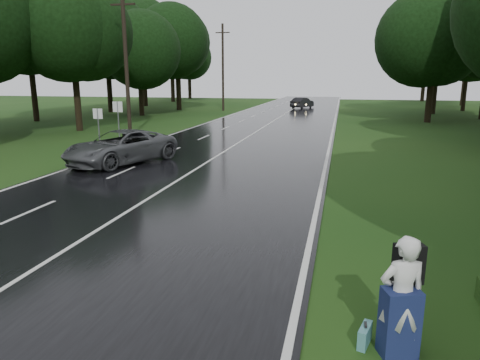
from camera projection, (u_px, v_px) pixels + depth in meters
The scene contains 16 objects.
ground at pixel (78, 244), 11.15m from camera, with size 160.00×160.00×0.00m, color #1F3F12.
road at pixel (245, 139), 30.11m from camera, with size 12.00×140.00×0.04m, color black.
lane_center at pixel (245, 139), 30.11m from camera, with size 0.12×140.00×0.01m, color silver.
grey_car at pixel (121, 147), 21.33m from camera, with size 2.67×5.78×1.61m, color #4A4C4E.
far_car at pixel (302, 103), 60.23m from camera, with size 1.53×4.39×1.45m, color black.
hitchhiker at pixel (402, 301), 6.52m from camera, with size 0.82×0.79×1.94m.
suitcase at pixel (365, 335), 6.92m from camera, with size 0.13×0.46×0.33m, color teal.
utility_pole_mid at pixel (130, 136), 31.69m from camera, with size 1.80×0.28×10.02m, color black, non-canonical shape.
utility_pole_far at pixel (223, 111), 56.16m from camera, with size 1.80×0.28×10.67m, color black, non-canonical shape.
road_sign_a at pixel (100, 151), 25.41m from camera, with size 0.58×0.10×2.43m, color white, non-canonical shape.
road_sign_b at pixel (120, 145), 27.63m from camera, with size 0.65×0.10×2.71m, color white, non-canonical shape.
tree_left_d at pixel (80, 131), 35.02m from camera, with size 9.06×9.06×14.16m, color black, non-canonical shape.
tree_left_e at pixel (142, 115), 49.18m from camera, with size 7.51×7.51×11.74m, color black, non-canonical shape.
tree_left_f at pixel (179, 110), 57.59m from camera, with size 9.76×9.76×15.25m, color black, non-canonical shape.
tree_right_e at pixel (427, 122), 41.57m from camera, with size 8.29×8.29×12.95m, color black, non-canonical shape.
tree_right_f at pixel (432, 114), 51.30m from camera, with size 10.11×10.11×15.80m, color black, non-canonical shape.
Camera 1 is at (6.43, -9.27, 4.16)m, focal length 32.59 mm.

